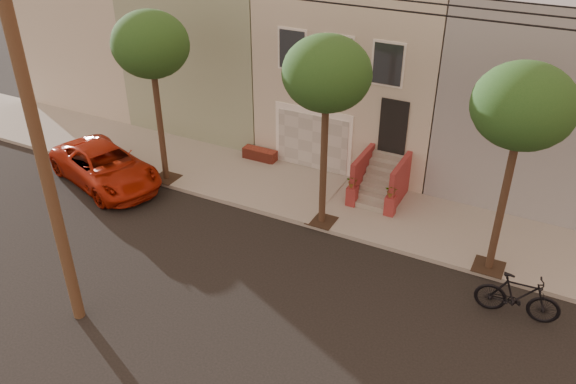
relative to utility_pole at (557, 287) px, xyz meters
The scene contains 9 objects.
ground 10.06m from the utility_pole, 158.20° to the left, with size 90.00×90.00×0.00m, color black.
sidewalk 12.78m from the utility_pole, 133.10° to the left, with size 40.00×3.70×0.15m, color gray.
house_row 16.53m from the utility_pole, 119.07° to the left, with size 33.10×11.70×7.00m.
tree_left 15.25m from the utility_pole, 152.26° to the left, with size 2.70×2.57×6.30m.
tree_mid 9.97m from the utility_pole, 134.59° to the left, with size 2.70×2.57×6.30m.
tree_right 7.26m from the utility_pole, 101.93° to the left, with size 2.70×2.57×6.30m.
utility_pole is the anchor object (origin of this frame).
pickup_truck 17.12m from the utility_pole, 158.82° to the left, with size 2.36×5.11×1.42m, color #A31F0A.
motorcycle 7.08m from the utility_pole, 95.32° to the left, with size 0.63×2.22×1.33m, color black.
Camera 1 is at (7.53, -11.22, 10.92)m, focal length 36.32 mm.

